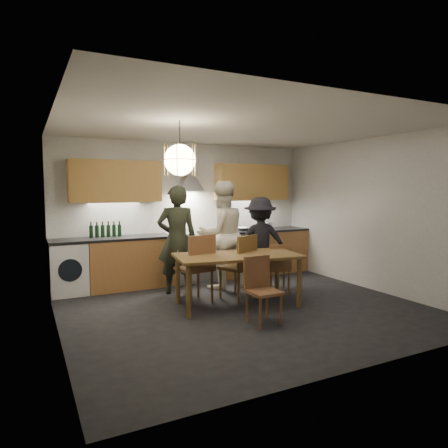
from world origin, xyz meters
name	(u,v)px	position (x,y,z in m)	size (l,w,h in m)	color
ground	(243,307)	(0.00, 0.00, 0.00)	(5.00, 5.00, 0.00)	black
room_shell	(244,191)	(0.00, 0.00, 1.71)	(5.02, 4.52, 2.61)	white
counter_run	(194,257)	(0.02, 1.95, 0.45)	(5.00, 0.62, 0.90)	#C2864A
range_stove	(193,257)	(0.00, 1.94, 0.44)	(0.90, 0.60, 0.92)	silver
wall_fixtures	(190,181)	(0.00, 2.07, 1.87)	(4.30, 0.54, 1.10)	tan
pendant_lamp	(180,160)	(-1.00, -0.10, 2.10)	(0.43, 0.43, 0.70)	black
dining_table	(237,260)	(-0.02, 0.15, 0.68)	(1.93, 1.18, 0.77)	brown
chair_back_left	(198,264)	(-0.49, 0.53, 0.60)	(0.55, 0.55, 1.05)	brown
chair_back_mid	(242,263)	(0.19, 0.40, 0.58)	(0.60, 0.60, 1.01)	brown
chair_back_right	(279,265)	(0.92, 0.44, 0.47)	(0.48, 0.48, 0.82)	brown
chair_front	(261,285)	(-0.11, -0.65, 0.49)	(0.40, 0.40, 0.86)	brown
person_left	(177,240)	(-0.58, 1.20, 0.89)	(0.65, 0.43, 1.79)	black
person_mid	(221,235)	(0.24, 1.21, 0.93)	(0.91, 0.71, 1.87)	silver
person_right	(260,241)	(0.95, 1.07, 0.79)	(1.02, 0.59, 1.58)	black
mixing_bowl	(243,229)	(1.09, 1.94, 0.93)	(0.26, 0.26, 0.06)	#A9A9AC
stock_pot	(268,226)	(1.72, 1.99, 0.96)	(0.18, 0.18, 0.13)	silver
wine_bottles	(106,229)	(-1.57, 2.05, 1.03)	(0.54, 0.06, 0.27)	black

